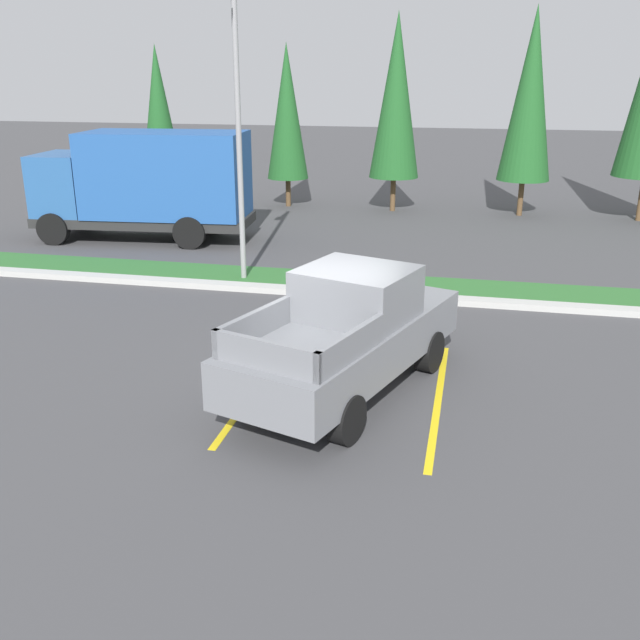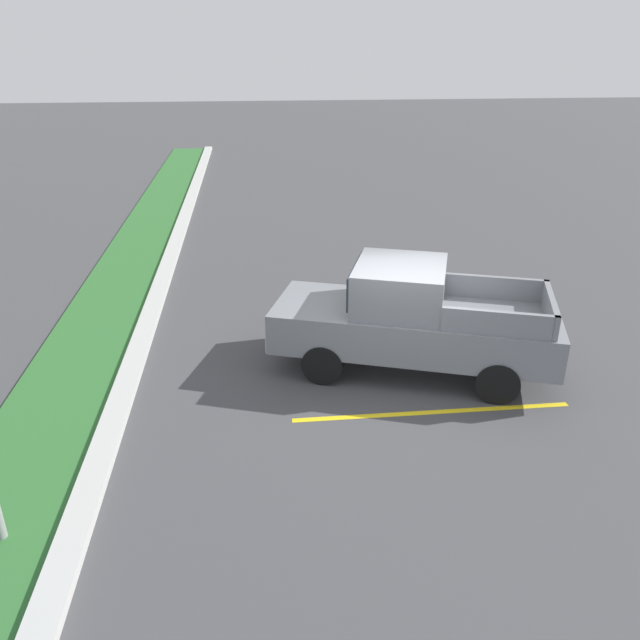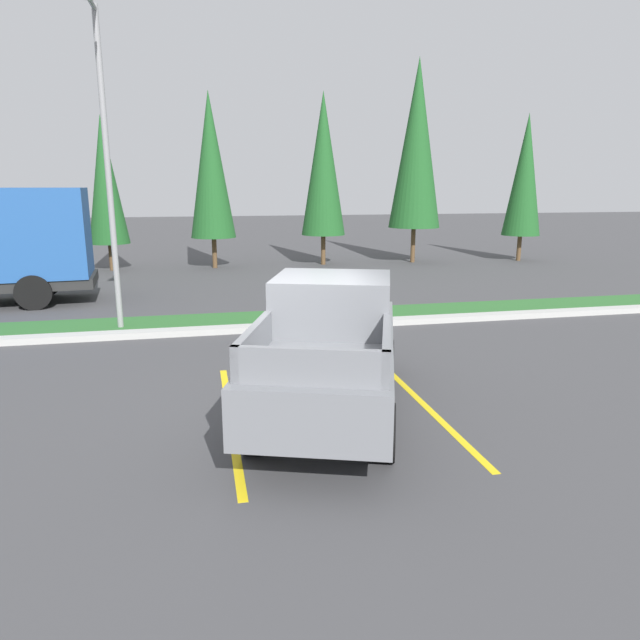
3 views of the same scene
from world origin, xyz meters
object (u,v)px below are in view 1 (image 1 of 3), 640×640
at_px(cypress_tree_leftmost, 159,113).
at_px(cypress_tree_center, 396,96).
at_px(cypress_tree_left_inner, 287,112).
at_px(cypress_tree_right_inner, 530,95).
at_px(pickup_truck_main, 349,333).
at_px(cargo_truck_distant, 147,182).
at_px(street_light, 236,113).

xyz_separation_m(cypress_tree_leftmost, cypress_tree_center, (9.11, 0.91, 0.65)).
distance_m(cypress_tree_left_inner, cypress_tree_right_inner, 9.07).
bearing_deg(cypress_tree_right_inner, pickup_truck_main, -101.94).
xyz_separation_m(pickup_truck_main, cypress_tree_left_inner, (-5.49, 16.85, 2.62)).
bearing_deg(cargo_truck_distant, street_light, -42.28).
distance_m(street_light, cypress_tree_left_inner, 10.95).
bearing_deg(cargo_truck_distant, cypress_tree_left_inner, 67.31).
xyz_separation_m(cypress_tree_leftmost, cypress_tree_right_inner, (13.92, 1.00, 0.72)).
height_order(street_light, cypress_tree_left_inner, street_light).
relative_size(pickup_truck_main, cypress_tree_center, 0.76).
bearing_deg(pickup_truck_main, cypress_tree_leftmost, 123.23).
xyz_separation_m(pickup_truck_main, cargo_truck_distant, (-8.32, 10.07, 0.81)).
bearing_deg(cargo_truck_distant, cypress_tree_center, 43.29).
relative_size(cypress_tree_left_inner, cypress_tree_center, 0.86).
distance_m(cypress_tree_left_inner, cypress_tree_center, 4.28).
xyz_separation_m(cypress_tree_center, cypress_tree_right_inner, (4.81, 0.09, 0.08)).
bearing_deg(cargo_truck_distant, pickup_truck_main, -50.41).
relative_size(street_light, cypress_tree_left_inner, 1.18).
relative_size(pickup_truck_main, cypress_tree_leftmost, 0.90).
relative_size(cypress_tree_leftmost, cypress_tree_left_inner, 0.99).
distance_m(pickup_truck_main, cargo_truck_distant, 13.09).
xyz_separation_m(cargo_truck_distant, cypress_tree_right_inner, (11.88, 6.75, 2.50)).
height_order(cypress_tree_left_inner, cypress_tree_center, cypress_tree_center).
height_order(cargo_truck_distant, cypress_tree_leftmost, cypress_tree_leftmost).
bearing_deg(cypress_tree_leftmost, pickup_truck_main, -56.77).
height_order(street_light, cypress_tree_right_inner, cypress_tree_right_inner).
relative_size(street_light, cypress_tree_right_inner, 0.99).
xyz_separation_m(cargo_truck_distant, cypress_tree_leftmost, (-2.04, 5.75, 1.78)).
xyz_separation_m(pickup_truck_main, cypress_tree_center, (-1.25, 16.73, 3.23)).
bearing_deg(cypress_tree_left_inner, cypress_tree_right_inner, -0.20).
bearing_deg(cypress_tree_left_inner, pickup_truck_main, -71.96).
height_order(cypress_tree_leftmost, cypress_tree_right_inner, cypress_tree_right_inner).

